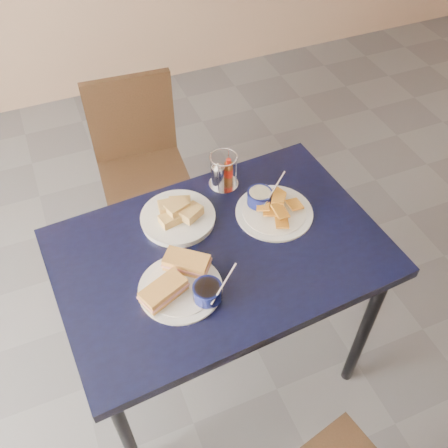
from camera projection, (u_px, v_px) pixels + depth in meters
name	position (u px, v px, depth m)	size (l,w,h in m)	color
ground	(277.00, 389.00, 2.10)	(6.00, 6.00, 0.00)	#4A4A4F
dining_table	(220.00, 263.00, 1.70)	(1.12, 0.78, 0.75)	black
chair_far	(138.00, 155.00, 2.37)	(0.43, 0.41, 0.85)	black
sandwich_plate	(183.00, 283.00, 1.52)	(0.30, 0.27, 0.12)	white
plantain_plate	(269.00, 206.00, 1.75)	(0.27, 0.27, 0.12)	white
bread_basket	(178.00, 216.00, 1.72)	(0.25, 0.25, 0.08)	white
condiment_caddy	(222.00, 173.00, 1.81)	(0.11, 0.11, 0.14)	silver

